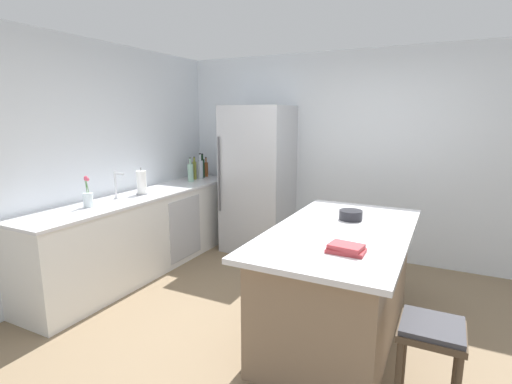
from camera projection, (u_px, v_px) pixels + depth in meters
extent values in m
plane|color=#7A664C|center=(290.00, 339.00, 3.18)|extent=(7.20, 7.20, 0.00)
cube|color=silver|center=(358.00, 156.00, 4.89)|extent=(6.00, 0.10, 2.60)
cube|color=silver|center=(74.00, 165.00, 4.01)|extent=(0.10, 6.00, 2.60)
cube|color=silver|center=(145.00, 233.00, 4.54)|extent=(0.61, 3.00, 0.89)
cube|color=silver|center=(143.00, 195.00, 4.45)|extent=(0.64, 3.03, 0.03)
cube|color=#B2B5BA|center=(185.00, 228.00, 4.74)|extent=(0.01, 0.60, 0.75)
cube|color=#8E755B|center=(339.00, 285.00, 3.18)|extent=(0.88, 1.75, 0.87)
cube|color=silver|center=(341.00, 232.00, 3.09)|extent=(1.04, 1.95, 0.04)
cube|color=#B7BABF|center=(258.00, 180.00, 5.15)|extent=(0.84, 0.70, 1.93)
cylinder|color=#4C4C51|center=(219.00, 174.00, 4.97)|extent=(0.02, 0.02, 0.97)
cylinder|color=#473828|center=(403.00, 357.00, 2.47)|extent=(0.04, 0.04, 0.57)
cylinder|color=#473828|center=(455.00, 371.00, 2.34)|extent=(0.04, 0.04, 0.57)
cube|color=#473828|center=(432.00, 331.00, 2.22)|extent=(0.36, 0.36, 0.04)
cube|color=#38383D|center=(432.00, 326.00, 2.21)|extent=(0.34, 0.34, 0.03)
cylinder|color=silver|center=(116.00, 198.00, 4.18)|extent=(0.05, 0.05, 0.02)
cylinder|color=silver|center=(115.00, 184.00, 4.15)|extent=(0.02, 0.02, 0.28)
cylinder|color=silver|center=(119.00, 174.00, 4.10)|extent=(0.14, 0.02, 0.02)
cylinder|color=silver|center=(88.00, 200.00, 3.80)|extent=(0.10, 0.10, 0.14)
cylinder|color=#4C7F3D|center=(87.00, 190.00, 3.79)|extent=(0.01, 0.03, 0.22)
sphere|color=#DB4C66|center=(86.00, 179.00, 3.77)|extent=(0.04, 0.04, 0.04)
cylinder|color=#4C7F3D|center=(87.00, 190.00, 3.78)|extent=(0.01, 0.02, 0.24)
sphere|color=#DB4C66|center=(86.00, 178.00, 3.75)|extent=(0.04, 0.04, 0.04)
cylinder|color=#4C7F3D|center=(88.00, 191.00, 3.78)|extent=(0.01, 0.04, 0.22)
sphere|color=#DB4C66|center=(87.00, 179.00, 3.76)|extent=(0.04, 0.04, 0.04)
cylinder|color=gray|center=(142.00, 194.00, 4.43)|extent=(0.14, 0.14, 0.01)
cylinder|color=white|center=(142.00, 182.00, 4.40)|extent=(0.11, 0.11, 0.26)
cylinder|color=gray|center=(141.00, 169.00, 4.37)|extent=(0.02, 0.02, 0.04)
cylinder|color=#994C23|center=(206.00, 170.00, 5.68)|extent=(0.06, 0.06, 0.21)
cylinder|color=#994C23|center=(206.00, 160.00, 5.65)|extent=(0.02, 0.02, 0.07)
cylinder|color=black|center=(206.00, 157.00, 5.65)|extent=(0.02, 0.02, 0.01)
cylinder|color=#19381E|center=(202.00, 168.00, 5.60)|extent=(0.07, 0.07, 0.27)
cylinder|color=#19381E|center=(202.00, 157.00, 5.56)|extent=(0.03, 0.03, 0.07)
cylinder|color=black|center=(202.00, 154.00, 5.56)|extent=(0.03, 0.03, 0.01)
cylinder|color=silver|center=(200.00, 170.00, 5.49)|extent=(0.08, 0.08, 0.26)
cylinder|color=silver|center=(200.00, 157.00, 5.45)|extent=(0.03, 0.03, 0.09)
cylinder|color=black|center=(200.00, 154.00, 5.44)|extent=(0.03, 0.03, 0.01)
cylinder|color=olive|center=(195.00, 171.00, 5.43)|extent=(0.06, 0.06, 0.25)
cylinder|color=olive|center=(194.00, 160.00, 5.40)|extent=(0.03, 0.03, 0.06)
cylinder|color=black|center=(194.00, 157.00, 5.40)|extent=(0.03, 0.03, 0.01)
cylinder|color=#5B3319|center=(190.00, 173.00, 5.36)|extent=(0.07, 0.07, 0.21)
cylinder|color=#5B3319|center=(190.00, 163.00, 5.34)|extent=(0.03, 0.03, 0.06)
cylinder|color=black|center=(190.00, 160.00, 5.33)|extent=(0.03, 0.03, 0.01)
cylinder|color=#8CB79E|center=(191.00, 173.00, 5.24)|extent=(0.08, 0.08, 0.24)
cylinder|color=#8CB79E|center=(190.00, 161.00, 5.21)|extent=(0.03, 0.03, 0.08)
cylinder|color=black|center=(190.00, 158.00, 5.20)|extent=(0.03, 0.03, 0.01)
cube|color=#A83338|center=(346.00, 251.00, 2.56)|extent=(0.25, 0.16, 0.03)
cube|color=#A83338|center=(346.00, 247.00, 2.56)|extent=(0.23, 0.18, 0.03)
cylinder|color=black|center=(351.00, 215.00, 3.36)|extent=(0.20, 0.20, 0.08)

